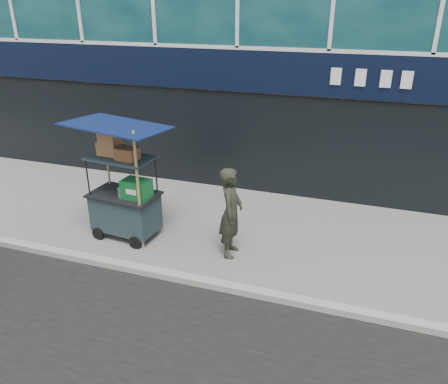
% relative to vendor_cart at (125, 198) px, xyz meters
% --- Properties ---
extents(ground, '(80.00, 80.00, 0.00)m').
position_rel_vendor_cart_xyz_m(ground, '(1.37, -0.90, -0.84)').
color(ground, slate).
rests_on(ground, ground).
extents(curb, '(80.00, 0.18, 0.12)m').
position_rel_vendor_cart_xyz_m(curb, '(1.37, -1.10, -0.78)').
color(curb, '#979890').
rests_on(curb, ground).
extents(vendor_cart, '(1.86, 1.40, 2.38)m').
position_rel_vendor_cart_xyz_m(vendor_cart, '(0.00, 0.00, 0.00)').
color(vendor_cart, '#1B2A2E').
rests_on(vendor_cart, ground).
extents(vendor_man, '(0.47, 0.66, 1.72)m').
position_rel_vendor_cart_xyz_m(vendor_man, '(2.18, -0.00, 0.02)').
color(vendor_man, '#27291E').
rests_on(vendor_man, ground).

